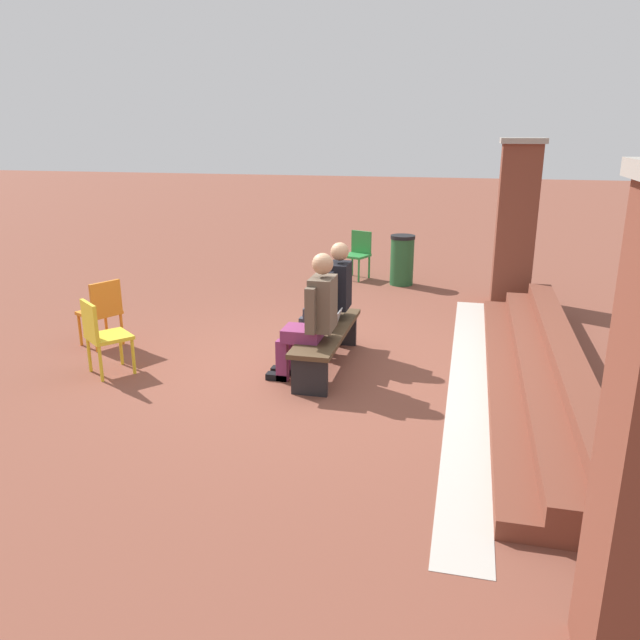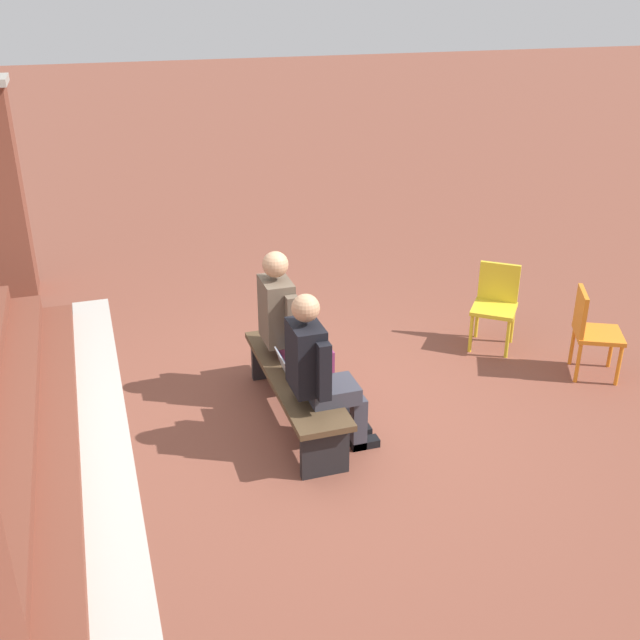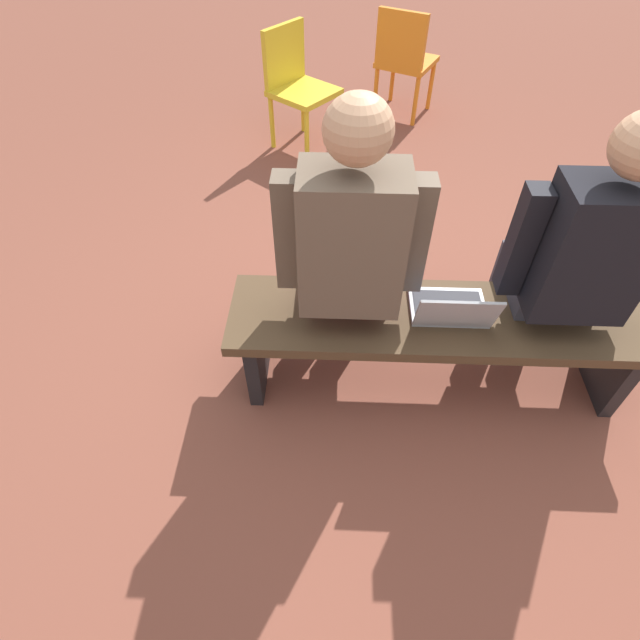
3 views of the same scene
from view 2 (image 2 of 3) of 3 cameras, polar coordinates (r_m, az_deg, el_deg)
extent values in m
plane|color=brown|center=(6.50, -0.92, -7.30)|extent=(60.00, 60.00, 0.00)
cube|color=#B7B2A8|center=(6.27, -15.97, -9.65)|extent=(6.39, 0.40, 0.01)
cube|color=brown|center=(6.28, -22.02, -9.82)|extent=(5.59, 0.90, 0.15)
cube|color=#4C3823|center=(6.22, -1.94, -4.31)|extent=(1.80, 0.44, 0.05)
cube|color=black|center=(5.69, 0.36, -10.03)|extent=(0.06, 0.37, 0.40)
cube|color=black|center=(7.01, -3.73, -2.88)|extent=(0.06, 0.37, 0.40)
cube|color=#383842|center=(5.84, 0.94, -5.46)|extent=(0.33, 0.38, 0.13)
cube|color=#383842|center=(5.98, 2.95, -7.90)|extent=(0.11, 0.12, 0.45)
cube|color=black|center=(6.10, 3.42, -9.32)|extent=(0.11, 0.23, 0.07)
cube|color=#383842|center=(6.12, 2.38, -7.08)|extent=(0.11, 0.12, 0.45)
cube|color=black|center=(6.24, 2.85, -8.48)|extent=(0.11, 0.23, 0.07)
cube|color=black|center=(5.63, -1.07, -2.84)|extent=(0.36, 0.23, 0.54)
cube|color=maroon|center=(5.67, 0.09, -3.01)|extent=(0.05, 0.01, 0.32)
cube|color=black|center=(5.46, 0.31, -3.98)|extent=(0.09, 0.10, 0.46)
cube|color=black|center=(5.85, -1.10, -1.91)|extent=(0.09, 0.10, 0.46)
sphere|color=tan|center=(5.45, -1.11, 0.92)|extent=(0.21, 0.21, 0.21)
cube|color=#7F2D5B|center=(6.57, -1.40, -1.82)|extent=(0.34, 0.40, 0.14)
cube|color=#7F2D5B|center=(6.68, 0.49, -4.10)|extent=(0.11, 0.12, 0.45)
cube|color=black|center=(6.79, 0.96, -5.43)|extent=(0.11, 0.24, 0.07)
cube|color=#7F2D5B|center=(6.83, 0.01, -3.41)|extent=(0.11, 0.12, 0.45)
cube|color=black|center=(6.93, 0.49, -4.72)|extent=(0.11, 0.24, 0.07)
cube|color=brown|center=(6.37, -3.33, 0.72)|extent=(0.38, 0.24, 0.56)
cube|color=brown|center=(6.18, -2.13, -0.23)|extent=(0.09, 0.10, 0.47)
cube|color=brown|center=(6.60, -3.27, 1.44)|extent=(0.09, 0.10, 0.47)
sphere|color=tan|center=(6.21, -3.43, 4.25)|extent=(0.22, 0.22, 0.22)
cube|color=#9EA0A5|center=(6.19, -1.51, -4.10)|extent=(0.32, 0.22, 0.02)
cube|color=#2D2D33|center=(6.19, -1.42, -3.99)|extent=(0.29, 0.15, 0.00)
cube|color=#9EA0A5|center=(6.11, -2.79, -3.43)|extent=(0.32, 0.07, 0.19)
cube|color=#33519E|center=(6.11, -2.72, -3.42)|extent=(0.28, 0.06, 0.17)
cube|color=orange|center=(7.41, 20.46, -1.03)|extent=(0.56, 0.56, 0.04)
cube|color=orange|center=(7.28, 19.25, 0.62)|extent=(0.37, 0.22, 0.40)
cylinder|color=orange|center=(7.39, 21.81, -3.25)|extent=(0.04, 0.04, 0.40)
cylinder|color=orange|center=(7.70, 21.30, -2.01)|extent=(0.04, 0.04, 0.40)
cylinder|color=orange|center=(7.31, 19.06, -3.10)|extent=(0.04, 0.04, 0.40)
cylinder|color=orange|center=(7.62, 18.67, -1.85)|extent=(0.04, 0.04, 0.40)
cube|color=gold|center=(7.66, 13.12, 0.81)|extent=(0.59, 0.59, 0.04)
cube|color=gold|center=(7.75, 13.48, 2.83)|extent=(0.28, 0.34, 0.40)
cylinder|color=gold|center=(7.61, 11.42, -1.02)|extent=(0.04, 0.04, 0.40)
cylinder|color=gold|center=(7.58, 14.10, -1.42)|extent=(0.04, 0.04, 0.40)
cylinder|color=gold|center=(7.94, 11.88, 0.04)|extent=(0.04, 0.04, 0.40)
cylinder|color=gold|center=(7.90, 14.44, -0.34)|extent=(0.04, 0.04, 0.40)
camera|label=1|loc=(11.73, -18.91, 19.34)|focal=35.00mm
camera|label=3|loc=(5.88, -17.49, 9.15)|focal=28.00mm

